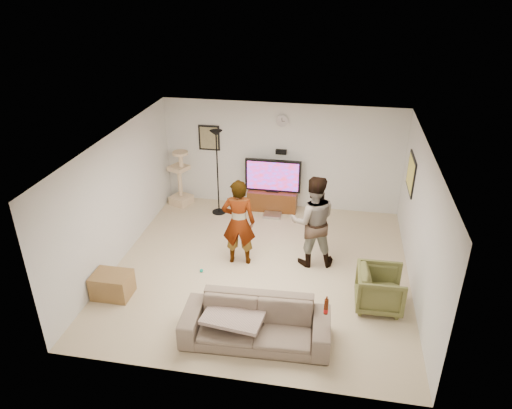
% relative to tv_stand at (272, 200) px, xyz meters
% --- Properties ---
extents(floor, '(5.50, 5.50, 0.02)m').
position_rel_tv_stand_xyz_m(floor, '(0.15, -2.50, -0.25)').
color(floor, tan).
rests_on(floor, ground).
extents(ceiling, '(5.50, 5.50, 0.02)m').
position_rel_tv_stand_xyz_m(ceiling, '(0.15, -2.50, 2.27)').
color(ceiling, silver).
rests_on(ceiling, wall_back).
extents(wall_back, '(5.50, 0.04, 2.50)m').
position_rel_tv_stand_xyz_m(wall_back, '(0.15, 0.25, 1.01)').
color(wall_back, silver).
rests_on(wall_back, floor).
extents(wall_front, '(5.50, 0.04, 2.50)m').
position_rel_tv_stand_xyz_m(wall_front, '(0.15, -5.25, 1.01)').
color(wall_front, silver).
rests_on(wall_front, floor).
extents(wall_left, '(0.04, 5.50, 2.50)m').
position_rel_tv_stand_xyz_m(wall_left, '(-2.60, -2.50, 1.01)').
color(wall_left, silver).
rests_on(wall_left, floor).
extents(wall_right, '(0.04, 5.50, 2.50)m').
position_rel_tv_stand_xyz_m(wall_right, '(2.90, -2.50, 1.01)').
color(wall_right, silver).
rests_on(wall_right, floor).
extents(wall_clock, '(0.26, 0.04, 0.26)m').
position_rel_tv_stand_xyz_m(wall_clock, '(0.15, 0.22, 1.86)').
color(wall_clock, white).
rests_on(wall_clock, wall_back).
extents(wall_speaker, '(0.25, 0.10, 0.10)m').
position_rel_tv_stand_xyz_m(wall_speaker, '(0.15, 0.19, 1.14)').
color(wall_speaker, black).
rests_on(wall_speaker, wall_back).
extents(picture_back, '(0.42, 0.03, 0.52)m').
position_rel_tv_stand_xyz_m(picture_back, '(-1.55, 0.23, 1.36)').
color(picture_back, '#78704F').
rests_on(picture_back, wall_back).
extents(picture_right, '(0.03, 0.78, 0.62)m').
position_rel_tv_stand_xyz_m(picture_right, '(2.88, -0.90, 1.26)').
color(picture_right, '#F1DD56').
rests_on(picture_right, wall_right).
extents(tv_stand, '(1.14, 0.45, 0.48)m').
position_rel_tv_stand_xyz_m(tv_stand, '(0.00, 0.00, 0.00)').
color(tv_stand, '#4C2710').
rests_on(tv_stand, floor).
extents(console_box, '(0.40, 0.30, 0.07)m').
position_rel_tv_stand_xyz_m(console_box, '(0.06, -0.40, -0.20)').
color(console_box, '#B6B7C0').
rests_on(console_box, floor).
extents(tv, '(1.29, 0.08, 0.77)m').
position_rel_tv_stand_xyz_m(tv, '(0.00, 0.00, 0.62)').
color(tv, black).
rests_on(tv, tv_stand).
extents(tv_screen, '(1.19, 0.01, 0.67)m').
position_rel_tv_stand_xyz_m(tv_screen, '(0.00, -0.04, 0.62)').
color(tv_screen, '#4930DC').
rests_on(tv_screen, tv).
extents(floor_lamp, '(0.32, 0.32, 2.00)m').
position_rel_tv_stand_xyz_m(floor_lamp, '(-1.21, -0.40, 0.76)').
color(floor_lamp, black).
rests_on(floor_lamp, floor).
extents(cat_tree, '(0.57, 0.57, 1.37)m').
position_rel_tv_stand_xyz_m(cat_tree, '(-2.22, -0.11, 0.45)').
color(cat_tree, '#CDB18A').
rests_on(cat_tree, floor).
extents(person_left, '(0.67, 0.48, 1.73)m').
position_rel_tv_stand_xyz_m(person_left, '(-0.30, -2.34, 0.63)').
color(person_left, '#95929F').
rests_on(person_left, floor).
extents(person_right, '(0.99, 0.83, 1.81)m').
position_rel_tv_stand_xyz_m(person_right, '(1.07, -2.12, 0.67)').
color(person_right, navy).
rests_on(person_right, floor).
extents(sofa, '(2.28, 0.97, 0.65)m').
position_rel_tv_stand_xyz_m(sofa, '(0.40, -4.42, 0.09)').
color(sofa, '#6B5B4E').
rests_on(sofa, floor).
extents(throw_blanket, '(0.98, 0.81, 0.06)m').
position_rel_tv_stand_xyz_m(throw_blanket, '(0.07, -4.42, 0.20)').
color(throw_blanket, tan).
rests_on(throw_blanket, sofa).
extents(beer_bottle, '(0.06, 0.06, 0.25)m').
position_rel_tv_stand_xyz_m(beer_bottle, '(1.43, -4.42, 0.54)').
color(beer_bottle, '#4B1907').
rests_on(beer_bottle, sofa).
extents(armchair, '(0.79, 0.77, 0.71)m').
position_rel_tv_stand_xyz_m(armchair, '(2.29, -3.26, 0.12)').
color(armchair, brown).
rests_on(armchair, floor).
extents(side_table, '(0.65, 0.49, 0.43)m').
position_rel_tv_stand_xyz_m(side_table, '(-2.25, -3.78, -0.02)').
color(side_table, brown).
rests_on(side_table, floor).
extents(toy_ball, '(0.07, 0.07, 0.07)m').
position_rel_tv_stand_xyz_m(toy_ball, '(-0.93, -2.83, -0.21)').
color(toy_ball, '#02987C').
rests_on(toy_ball, floor).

